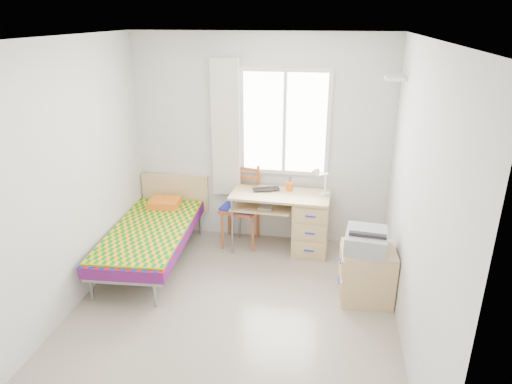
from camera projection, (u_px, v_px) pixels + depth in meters
floor at (232, 314)px, 4.53m from camera, size 3.50×3.50×0.00m
ceiling at (226, 38)px, 3.58m from camera, size 3.50×3.50×0.00m
wall_back at (260, 141)px, 5.66m from camera, size 3.20×0.00×3.20m
wall_left at (64, 182)px, 4.30m from camera, size 0.00×3.50×3.50m
wall_right at (416, 204)px, 3.80m from camera, size 0.00×3.50×3.50m
window at (285, 123)px, 5.50m from camera, size 1.10×0.04×1.30m
curtain at (226, 130)px, 5.61m from camera, size 0.35×0.05×1.70m
floating_shelf at (395, 78)px, 4.80m from camera, size 0.20×0.32×0.03m
bed at (153, 231)px, 5.37m from camera, size 0.98×1.91×0.81m
desk at (305, 221)px, 5.60m from camera, size 1.21×0.59×0.74m
chair at (242, 201)px, 5.78m from camera, size 0.51×0.51×1.01m
cabinet at (366, 273)px, 4.69m from camera, size 0.56×0.50×0.58m
printer at (366, 240)px, 4.54m from camera, size 0.44×0.50×0.20m
laptop at (267, 191)px, 5.58m from camera, size 0.38×0.31×0.03m
pen_cup at (290, 186)px, 5.62m from camera, size 0.10×0.10×0.10m
task_lamp at (320, 179)px, 5.30m from camera, size 0.22×0.31×0.38m
book at (260, 205)px, 5.58m from camera, size 0.18×0.24×0.02m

